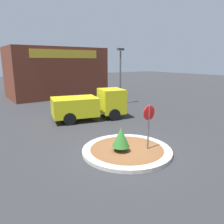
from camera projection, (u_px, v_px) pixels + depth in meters
name	position (u px, v px, depth m)	size (l,w,h in m)	color
ground_plane	(127.00, 152.00, 10.69)	(120.00, 120.00, 0.00)	#2D2D30
traffic_island	(127.00, 150.00, 10.68)	(4.36, 4.36, 0.17)	#BCB7AD
stop_sign	(149.00, 120.00, 10.34)	(0.70, 0.07, 2.35)	#4C4C51
island_shrub	(121.00, 137.00, 10.24)	(0.83, 0.83, 1.15)	brown
utility_truck	(90.00, 105.00, 16.42)	(5.72, 3.38, 2.23)	gold
storefront_building	(57.00, 72.00, 27.15)	(11.29, 6.07, 5.90)	brown
light_pole	(120.00, 71.00, 21.73)	(0.70, 0.30, 5.54)	#4C4C51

